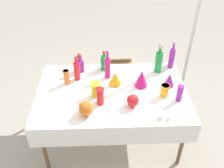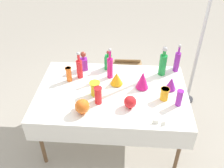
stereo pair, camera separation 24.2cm
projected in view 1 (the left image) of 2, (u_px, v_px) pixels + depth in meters
ground_plane at (112, 135)px, 3.34m from camera, size 40.00×40.00×0.00m
display_table at (112, 96)px, 2.89m from camera, size 1.73×1.14×0.76m
tall_bottle_0 at (159, 60)px, 3.10m from camera, size 0.09×0.09×0.39m
tall_bottle_1 at (172, 57)px, 3.19m from camera, size 0.07×0.07×0.38m
tall_bottle_2 at (77, 70)px, 2.98m from camera, size 0.07×0.07×0.35m
tall_bottle_3 at (108, 67)px, 3.00m from camera, size 0.07×0.07×0.40m
square_decanter_0 at (104, 62)px, 3.18m from camera, size 0.09×0.09×0.26m
square_decanter_1 at (80, 64)px, 3.14m from camera, size 0.11×0.11×0.26m
slender_vase_0 at (100, 96)px, 2.64m from camera, size 0.09×0.09×0.20m
slender_vase_1 at (165, 90)px, 2.76m from camera, size 0.10×0.10×0.15m
slender_vase_2 at (180, 93)px, 2.69m from camera, size 0.07×0.07×0.19m
slender_vase_3 at (67, 77)px, 2.94m from camera, size 0.08×0.08×0.18m
slender_vase_4 at (95, 89)px, 2.76m from camera, size 0.12×0.12×0.17m
fluted_vase_0 at (115, 78)px, 2.94m from camera, size 0.15×0.15×0.16m
fluted_vase_1 at (169, 80)px, 2.91m from camera, size 0.12×0.12×0.16m
fluted_vase_2 at (142, 78)px, 2.89m from camera, size 0.15×0.15×0.22m
round_bowl_0 at (133, 101)px, 2.63m from camera, size 0.13×0.13×0.14m
round_bowl_1 at (86, 108)px, 2.52m from camera, size 0.15×0.15×0.16m
price_tag_left at (160, 118)px, 2.50m from camera, size 0.06×0.02×0.04m
price_tag_center at (168, 120)px, 2.48m from camera, size 0.05×0.02×0.05m
cardboard_box_behind_left at (119, 72)px, 4.29m from camera, size 0.50×0.41×0.34m
canopy_pole at (191, 43)px, 3.44m from camera, size 0.18×0.18×2.38m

